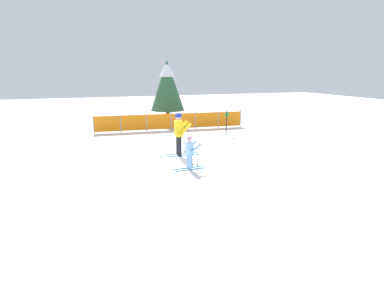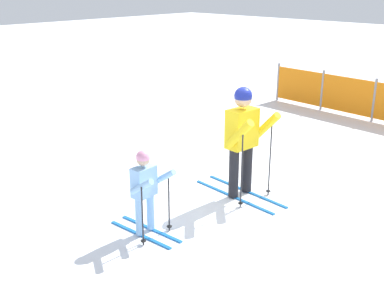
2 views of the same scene
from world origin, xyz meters
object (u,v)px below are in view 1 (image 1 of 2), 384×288
trail_marker (227,120)px  skier_adult (179,130)px  skier_child (190,150)px  safety_fence (171,121)px  conifer_far (167,85)px

trail_marker → skier_adult: bearing=-139.3°
skier_adult → skier_child: skier_adult is taller
safety_fence → trail_marker: bearing=-44.3°
skier_child → skier_adult: bearing=81.1°
conifer_far → trail_marker: size_ratio=3.14×
skier_child → trail_marker: size_ratio=0.91×
safety_fence → trail_marker: 3.24m
skier_child → conifer_far: conifer_far is taller
skier_child → conifer_far: (1.61, 9.29, 1.75)m
conifer_far → trail_marker: 5.26m
skier_child → safety_fence: (1.22, 6.92, -0.16)m
safety_fence → skier_adult: bearing=-101.6°
trail_marker → skier_child: bearing=-127.1°
conifer_far → skier_adult: bearing=-101.0°
safety_fence → conifer_far: size_ratio=2.14×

